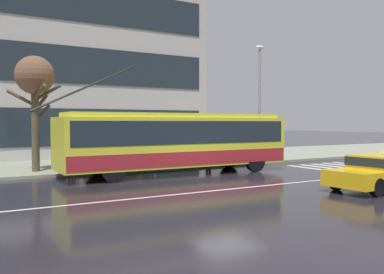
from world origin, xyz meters
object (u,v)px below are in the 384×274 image
at_px(pedestrian_walking_past, 67,137).
at_px(street_tree_bare, 35,80).
at_px(pedestrian_approaching_curb, 101,136).
at_px(pedestrian_at_shelter, 208,146).
at_px(street_lamp, 260,93).
at_px(trolleybus, 178,141).
at_px(taxi_oncoming_near, 382,170).
at_px(bus_shelter, 115,129).

bearing_deg(pedestrian_walking_past, street_tree_bare, 144.43).
distance_m(pedestrian_approaching_curb, street_tree_bare, 3.98).
xyz_separation_m(pedestrian_at_shelter, street_tree_bare, (-8.87, 1.08, 3.26)).
bearing_deg(street_lamp, pedestrian_walking_past, -179.89).
relative_size(trolleybus, pedestrian_approaching_curb, 6.11).
height_order(taxi_oncoming_near, pedestrian_approaching_curb, pedestrian_approaching_curb).
bearing_deg(pedestrian_walking_past, trolleybus, -26.52).
height_order(pedestrian_walking_past, street_tree_bare, street_tree_bare).
distance_m(pedestrian_at_shelter, pedestrian_walking_past, 7.65).
distance_m(taxi_oncoming_near, street_lamp, 10.85).
height_order(trolleybus, street_tree_bare, street_tree_bare).
relative_size(trolleybus, street_lamp, 1.75).
xyz_separation_m(pedestrian_walking_past, street_tree_bare, (-1.24, 0.89, 2.67)).
bearing_deg(street_lamp, pedestrian_approaching_curb, -179.49).
xyz_separation_m(taxi_oncoming_near, street_tree_bare, (-10.13, 10.83, 3.71)).
relative_size(pedestrian_approaching_curb, pedestrian_walking_past, 1.01).
bearing_deg(street_tree_bare, trolleybus, -28.60).
bearing_deg(pedestrian_at_shelter, taxi_oncoming_near, -82.65).
relative_size(taxi_oncoming_near, pedestrian_at_shelter, 2.65).
distance_m(trolleybus, bus_shelter, 4.32).
bearing_deg(street_lamp, taxi_oncoming_near, -104.17).
bearing_deg(taxi_oncoming_near, pedestrian_walking_past, 131.79).
relative_size(bus_shelter, street_tree_bare, 0.76).
bearing_deg(pedestrian_approaching_curb, bus_shelter, 52.61).
distance_m(bus_shelter, pedestrian_at_shelter, 5.17).
relative_size(pedestrian_at_shelter, street_lamp, 0.25).
relative_size(trolleybus, taxi_oncoming_near, 2.69).
bearing_deg(trolleybus, street_tree_bare, 151.40).
bearing_deg(pedestrian_approaching_curb, pedestrian_at_shelter, -1.12).
bearing_deg(street_tree_bare, pedestrian_approaching_curb, -18.81).
relative_size(taxi_oncoming_near, street_tree_bare, 0.83).
height_order(taxi_oncoming_near, bus_shelter, bus_shelter).
xyz_separation_m(pedestrian_approaching_curb, pedestrian_walking_past, (-1.56, 0.07, -0.02)).
relative_size(pedestrian_at_shelter, street_tree_bare, 0.32).
bearing_deg(taxi_oncoming_near, street_lamp, 75.83).
xyz_separation_m(pedestrian_at_shelter, street_lamp, (3.77, 0.21, 3.06)).
distance_m(bus_shelter, pedestrian_approaching_curb, 2.18).
bearing_deg(pedestrian_approaching_curb, trolleybus, -36.31).
height_order(trolleybus, pedestrian_approaching_curb, trolleybus).
xyz_separation_m(taxi_oncoming_near, bus_shelter, (-6.01, 11.59, 1.35)).
bearing_deg(pedestrian_at_shelter, street_lamp, 3.14).
xyz_separation_m(taxi_oncoming_near, street_lamp, (2.51, 9.96, 3.50)).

